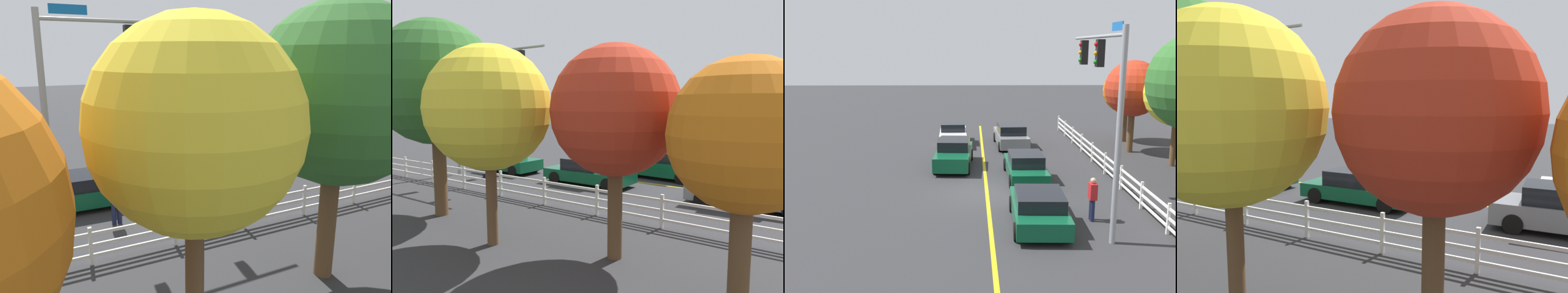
# 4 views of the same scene
# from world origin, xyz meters

# --- Properties ---
(ground_plane) EXTENTS (120.00, 120.00, 0.00)m
(ground_plane) POSITION_xyz_m (0.00, 0.00, 0.00)
(ground_plane) COLOR #2D2D30
(lane_center_stripe) EXTENTS (28.00, 0.16, 0.01)m
(lane_center_stripe) POSITION_xyz_m (-4.00, 0.00, 0.00)
(lane_center_stripe) COLOR gold
(lane_center_stripe) RESTS_ON ground_plane
(signal_assembly) EXTENTS (6.78, 0.37, 7.27)m
(signal_assembly) POSITION_xyz_m (3.58, 4.04, 5.09)
(signal_assembly) COLOR gray
(signal_assembly) RESTS_ON ground_plane
(car_0) EXTENTS (4.68, 1.93, 1.35)m
(car_0) POSITION_xyz_m (-2.26, 1.99, 0.65)
(car_0) COLOR #0C4C2D
(car_0) RESTS_ON ground_plane
(car_1) EXTENTS (4.80, 2.13, 1.51)m
(car_1) POSITION_xyz_m (-9.96, 1.90, 0.73)
(car_1) COLOR slate
(car_1) RESTS_ON ground_plane
(car_2) EXTENTS (4.63, 2.10, 1.51)m
(car_2) POSITION_xyz_m (-4.74, -1.67, 0.72)
(car_2) COLOR #0C4C2D
(car_2) RESTS_ON ground_plane
(car_3) EXTENTS (4.23, 2.10, 1.34)m
(car_3) POSITION_xyz_m (3.90, 1.78, 0.66)
(car_3) COLOR #0C4C2D
(car_3) RESTS_ON ground_plane
(pedestrian) EXTENTS (0.41, 0.27, 1.69)m
(pedestrian) POSITION_xyz_m (3.44, 3.88, 0.93)
(pedestrian) COLOR #191E3F
(pedestrian) RESTS_ON ground_plane
(white_rail_fence) EXTENTS (26.10, 0.10, 1.15)m
(white_rail_fence) POSITION_xyz_m (-3.00, 6.22, 0.60)
(white_rail_fence) COLOR white
(white_rail_fence) RESTS_ON ground_plane
(tree_0) EXTENTS (3.12, 3.12, 5.12)m
(tree_0) POSITION_xyz_m (-11.51, 9.93, 3.53)
(tree_0) COLOR brown
(tree_0) RESTS_ON ground_plane
(tree_1) EXTENTS (4.51, 4.51, 7.17)m
(tree_1) POSITION_xyz_m (-0.76, 9.49, 4.89)
(tree_1) COLOR brown
(tree_1) RESTS_ON ground_plane
(tree_4) EXTENTS (3.60, 3.60, 5.85)m
(tree_4) POSITION_xyz_m (-4.67, 10.44, 4.04)
(tree_4) COLOR brown
(tree_4) RESTS_ON ground_plane
(tree_5) EXTENTS (3.45, 3.45, 5.72)m
(tree_5) POSITION_xyz_m (-8.15, 9.23, 3.97)
(tree_5) COLOR brown
(tree_5) RESTS_ON ground_plane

